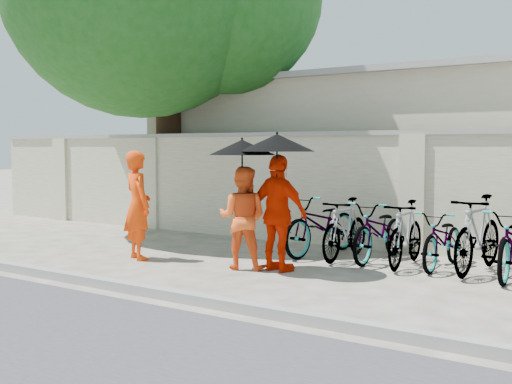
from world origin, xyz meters
The scene contains 15 objects.
ground centered at (0.00, 0.00, 0.00)m, with size 80.00×80.00×0.00m, color #ADA28F.
kerb centered at (0.00, -1.70, 0.06)m, with size 40.00×0.16×0.12m, color gray.
compound_wall centered at (1.00, 3.20, 1.00)m, with size 20.00×0.30×2.00m, color beige.
building_behind centered at (2.00, 7.00, 1.60)m, with size 14.00×6.00×3.20m, color #C7B896.
monk_left centered at (-1.42, 0.07, 0.87)m, with size 0.63×0.42×1.74m, color #FF3D07.
monk_center centered at (0.43, 0.36, 0.76)m, with size 0.74×0.57×1.51m, color #FF591B.
parasol_center centered at (0.48, 0.28, 1.79)m, with size 0.97×0.97×1.05m.
monk_right centered at (0.97, 0.49, 0.85)m, with size 0.99×0.41×1.69m, color red.
parasol_right centered at (0.99, 0.41, 1.86)m, with size 1.08×1.08×1.02m.
bike_0 centered at (0.80, 2.12, 0.51)m, with size 0.68×1.94×1.02m, color gray.
bike_1 centered at (1.32, 1.93, 0.49)m, with size 0.46×1.63×0.98m, color gray.
bike_2 centered at (1.83, 2.11, 0.48)m, with size 0.63×1.82×0.95m, color gray.
bike_3 centered at (2.35, 1.89, 0.50)m, with size 0.47×1.65×0.99m, color gray.
bike_4 centered at (2.86, 2.06, 0.43)m, with size 0.58×1.65×0.87m, color gray.
bike_5 centered at (3.38, 2.01, 0.56)m, with size 0.52×1.85×1.11m, color gray.
Camera 1 is at (5.88, -7.26, 1.79)m, focal length 45.00 mm.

